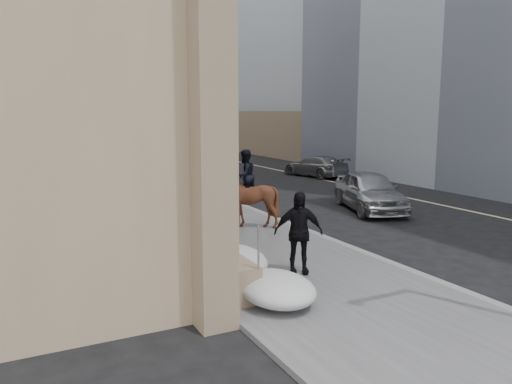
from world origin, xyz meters
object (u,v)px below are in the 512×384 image
Objects in this scene: car_grey at (315,166)px; car_silver at (369,191)px; mounted_horse_left at (218,198)px; pedestrian at (298,233)px; mounted_horse_right at (246,196)px.

car_silver is at bearing 56.53° from car_grey.
mounted_horse_left is 0.59× the size of car_grey.
pedestrian is 9.07m from car_silver.
mounted_horse_left is 1.32× the size of pedestrian.
car_grey is at bearing -153.16° from mounted_horse_right.
pedestrian reaches higher than car_grey.
mounted_horse_right is (0.92, -0.22, 0.04)m from mounted_horse_left.
car_silver is (6.95, 5.81, -0.32)m from pedestrian.
mounted_horse_left reaches higher than car_grey.
mounted_horse_right is at bearing -170.74° from mounted_horse_left.
car_silver is 10.71m from car_grey.
mounted_horse_right is 6.08m from car_silver.
pedestrian is 0.42× the size of car_silver.
mounted_horse_right is at bearing 35.74° from car_grey.
car_grey is (10.89, 10.63, -0.51)m from mounted_horse_left.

